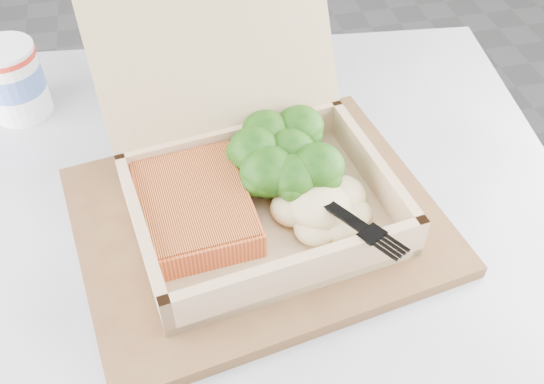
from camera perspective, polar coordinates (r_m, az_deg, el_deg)
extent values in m
plane|color=gray|center=(1.43, -7.18, -9.30)|extent=(4.00, 4.00, 0.00)
cube|color=#B7BAC2|center=(0.61, -4.04, -6.10)|extent=(0.81, 0.81, 0.03)
cube|color=brown|center=(0.61, -1.39, -2.65)|extent=(0.39, 0.33, 0.01)
cube|color=tan|center=(0.59, -0.79, -2.29)|extent=(0.27, 0.22, 0.01)
cube|color=tan|center=(0.57, -12.05, -4.18)|extent=(0.04, 0.19, 0.05)
cube|color=tan|center=(0.62, 9.43, 1.81)|extent=(0.04, 0.19, 0.05)
cube|color=tan|center=(0.53, 2.61, -7.75)|extent=(0.24, 0.04, 0.05)
cube|color=tan|center=(0.64, -3.61, 4.43)|extent=(0.24, 0.04, 0.05)
cube|color=tan|center=(0.62, -5.53, 14.37)|extent=(0.26, 0.13, 0.17)
cube|color=#E25E2C|center=(0.58, -7.28, -1.40)|extent=(0.11, 0.14, 0.03)
ellipsoid|color=#D3C289|center=(0.58, 4.52, -1.31)|extent=(0.10, 0.09, 0.03)
cube|color=black|center=(0.59, 1.13, 2.15)|extent=(0.06, 0.10, 0.02)
cube|color=black|center=(0.55, 6.51, -2.23)|extent=(0.04, 0.05, 0.01)
cylinder|color=white|center=(0.78, -23.17, 9.62)|extent=(0.07, 0.07, 0.09)
cylinder|color=#5373C8|center=(0.78, -23.26, 9.89)|extent=(0.07, 0.07, 0.03)
cylinder|color=red|center=(0.76, -23.97, 11.81)|extent=(0.07, 0.07, 0.01)
cube|color=white|center=(0.75, -0.86, 7.92)|extent=(0.13, 0.17, 0.00)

